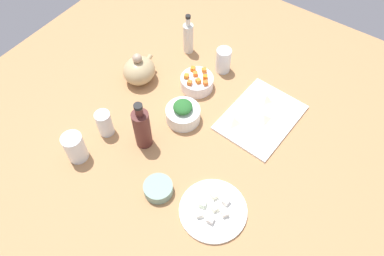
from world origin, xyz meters
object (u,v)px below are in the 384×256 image
(drinking_glass_1, at_px, (105,123))
(teapot, at_px, (139,70))
(plate_tofu, at_px, (213,210))
(bowl_greens, at_px, (183,114))
(cutting_board, at_px, (261,117))
(bottle_1, at_px, (142,128))
(bowl_carrots, at_px, (197,82))
(drinking_glass_0, at_px, (75,147))
(drinking_glass_2, at_px, (223,60))
(bowl_small_side, at_px, (158,189))
(bottle_0, at_px, (188,37))

(drinking_glass_1, bearing_deg, teapot, 13.44)
(plate_tofu, distance_m, bowl_greens, 0.40)
(teapot, bearing_deg, plate_tofu, -119.00)
(cutting_board, xyz_separation_m, bottle_1, (-0.35, 0.30, 0.09))
(bowl_carrots, bearing_deg, drinking_glass_0, 162.95)
(bowl_greens, bearing_deg, drinking_glass_0, 149.08)
(drinking_glass_2, bearing_deg, bowl_small_side, -168.07)
(plate_tofu, xyz_separation_m, bowl_small_side, (-0.05, 0.19, 0.01))
(bottle_1, height_order, drinking_glass_2, bottle_1)
(bowl_carrots, xyz_separation_m, bottle_1, (-0.34, 0.00, 0.07))
(bowl_greens, relative_size, bowl_carrots, 0.99)
(bowl_small_side, height_order, teapot, teapot)
(teapot, relative_size, drinking_glass_0, 1.32)
(cutting_board, distance_m, teapot, 0.53)
(cutting_board, relative_size, bowl_carrots, 2.42)
(bottle_0, xyz_separation_m, drinking_glass_1, (-0.55, -0.00, -0.02))
(bottle_1, bearing_deg, drinking_glass_0, 139.51)
(bottle_0, bearing_deg, bowl_small_side, -152.95)
(bowl_carrots, distance_m, bottle_1, 0.35)
(plate_tofu, xyz_separation_m, drinking_glass_2, (0.57, 0.33, 0.05))
(cutting_board, height_order, bowl_greens, bowl_greens)
(bowl_carrots, height_order, bottle_1, bottle_1)
(cutting_board, xyz_separation_m, bottle_0, (0.15, 0.46, 0.07))
(bottle_0, distance_m, drinking_glass_1, 0.55)
(bowl_carrots, height_order, bowl_small_side, bowl_carrots)
(cutting_board, relative_size, drinking_glass_1, 3.06)
(plate_tofu, bearing_deg, bowl_greens, 50.39)
(bowl_greens, bearing_deg, plate_tofu, -129.61)
(bowl_greens, height_order, bottle_0, bottle_0)
(plate_tofu, distance_m, drinking_glass_1, 0.52)
(drinking_glass_1, relative_size, drinking_glass_2, 0.97)
(bowl_greens, bearing_deg, drinking_glass_1, 136.65)
(bottle_1, xyz_separation_m, drinking_glass_1, (-0.05, 0.15, -0.04))
(bowl_carrots, xyz_separation_m, bowl_small_side, (-0.47, -0.17, -0.01))
(cutting_board, height_order, bowl_small_side, bowl_small_side)
(bottle_1, distance_m, drinking_glass_0, 0.25)
(bowl_carrots, bearing_deg, bottle_1, 179.48)
(plate_tofu, relative_size, drinking_glass_2, 2.05)
(cutting_board, relative_size, bottle_0, 1.71)
(bowl_greens, height_order, drinking_glass_2, drinking_glass_2)
(bowl_greens, distance_m, bowl_small_side, 0.32)
(bottle_0, bearing_deg, bowl_greens, -147.61)
(drinking_glass_1, distance_m, drinking_glass_2, 0.57)
(bottle_0, bearing_deg, teapot, 166.41)
(bowl_small_side, bearing_deg, plate_tofu, -76.55)
(bowl_small_side, bearing_deg, drinking_glass_0, 99.85)
(bowl_carrots, distance_m, drinking_glass_2, 0.15)
(bowl_greens, distance_m, bowl_carrots, 0.18)
(drinking_glass_1, bearing_deg, bottle_1, -73.18)
(bowl_small_side, relative_size, bottle_1, 0.46)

